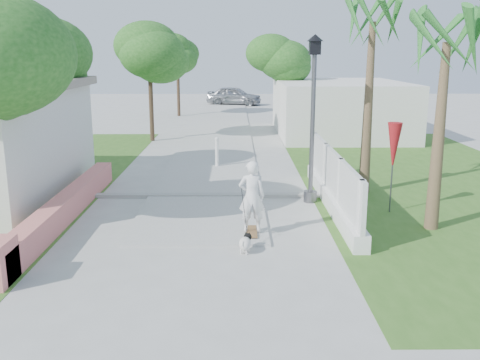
{
  "coord_description": "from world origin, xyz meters",
  "views": [
    {
      "loc": [
        0.86,
        -8.58,
        3.98
      ],
      "look_at": [
        0.96,
        3.47,
        1.1
      ],
      "focal_mm": 40.0,
      "sensor_mm": 36.0,
      "label": 1
    }
  ],
  "objects_px": {
    "bollard": "(217,151)",
    "dog": "(245,243)",
    "parked_car": "(234,96)",
    "patio_umbrella": "(394,147)",
    "skateboarder": "(251,199)",
    "street_lamp": "(313,113)"
  },
  "relations": [
    {
      "from": "parked_car",
      "to": "street_lamp",
      "type": "bearing_deg",
      "value": -161.29
    },
    {
      "from": "parked_car",
      "to": "skateboarder",
      "type": "bearing_deg",
      "value": -164.88
    },
    {
      "from": "street_lamp",
      "to": "dog",
      "type": "bearing_deg",
      "value": -115.89
    },
    {
      "from": "bollard",
      "to": "parked_car",
      "type": "height_order",
      "value": "parked_car"
    },
    {
      "from": "bollard",
      "to": "parked_car",
      "type": "xyz_separation_m",
      "value": [
        0.55,
        23.37,
        0.14
      ]
    },
    {
      "from": "patio_umbrella",
      "to": "parked_car",
      "type": "height_order",
      "value": "patio_umbrella"
    },
    {
      "from": "skateboarder",
      "to": "bollard",
      "type": "bearing_deg",
      "value": -84.41
    },
    {
      "from": "bollard",
      "to": "dog",
      "type": "height_order",
      "value": "bollard"
    },
    {
      "from": "parked_car",
      "to": "patio_umbrella",
      "type": "bearing_deg",
      "value": -157.71
    },
    {
      "from": "skateboarder",
      "to": "dog",
      "type": "distance_m",
      "value": 1.19
    },
    {
      "from": "street_lamp",
      "to": "skateboarder",
      "type": "height_order",
      "value": "street_lamp"
    },
    {
      "from": "dog",
      "to": "parked_car",
      "type": "height_order",
      "value": "parked_car"
    },
    {
      "from": "street_lamp",
      "to": "patio_umbrella",
      "type": "xyz_separation_m",
      "value": [
        1.9,
        -1.0,
        -0.74
      ]
    },
    {
      "from": "skateboarder",
      "to": "parked_car",
      "type": "xyz_separation_m",
      "value": [
        -0.44,
        30.67,
        -0.15
      ]
    },
    {
      "from": "street_lamp",
      "to": "parked_car",
      "type": "xyz_separation_m",
      "value": [
        -2.15,
        27.87,
        -1.71
      ]
    },
    {
      "from": "skateboarder",
      "to": "street_lamp",
      "type": "bearing_deg",
      "value": -123.51
    },
    {
      "from": "street_lamp",
      "to": "bollard",
      "type": "xyz_separation_m",
      "value": [
        -2.7,
        4.5,
        -1.84
      ]
    },
    {
      "from": "street_lamp",
      "to": "skateboarder",
      "type": "relative_size",
      "value": 2.61
    },
    {
      "from": "street_lamp",
      "to": "parked_car",
      "type": "height_order",
      "value": "street_lamp"
    },
    {
      "from": "patio_umbrella",
      "to": "skateboarder",
      "type": "bearing_deg",
      "value": -153.45
    },
    {
      "from": "bollard",
      "to": "dog",
      "type": "bearing_deg",
      "value": -84.08
    },
    {
      "from": "patio_umbrella",
      "to": "dog",
      "type": "height_order",
      "value": "patio_umbrella"
    }
  ]
}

